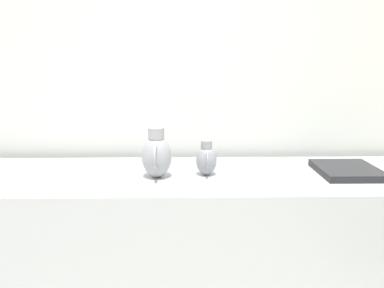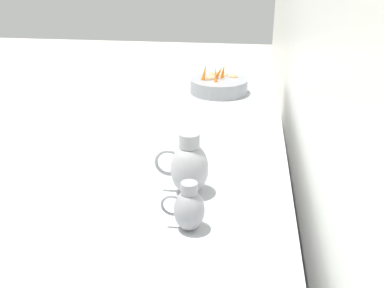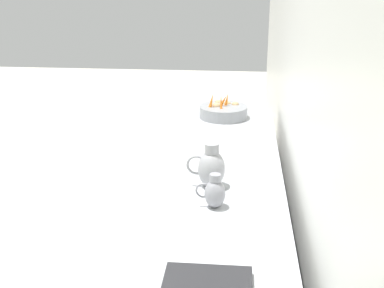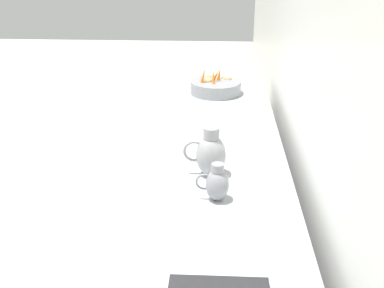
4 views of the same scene
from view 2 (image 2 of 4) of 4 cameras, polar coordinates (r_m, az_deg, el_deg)
The scene contains 5 objects.
tile_wall_left at distance 1.12m, azimuth 23.03°, elevation 6.45°, with size 0.10×8.74×3.00m, color silver.
prep_counter at distance 2.05m, azimuth 1.16°, elevation -17.29°, with size 0.71×3.28×0.90m, color #ADAFB5.
vegetable_colander at distance 3.02m, azimuth 3.42°, elevation 7.45°, with size 0.38×0.38×0.21m.
metal_pitcher_tall at distance 1.74m, azimuth -0.42°, elevation -2.87°, with size 0.21×0.15×0.25m.
metal_pitcher_short at distance 1.54m, azimuth -0.43°, elevation -8.19°, with size 0.15×0.11×0.18m.
Camera 2 is at (-1.65, 1.29, 1.80)m, focal length 41.99 mm.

